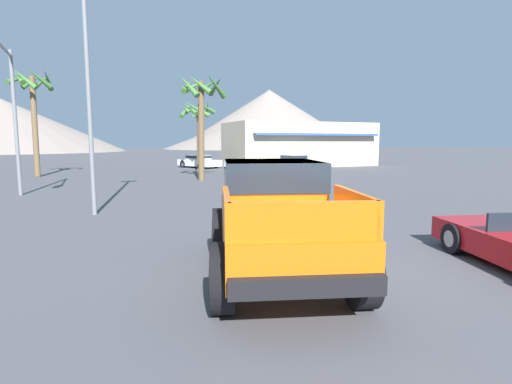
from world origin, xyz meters
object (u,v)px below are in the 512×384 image
Objects in this scene: traffic_light_main at (5,89)px; street_lamp_post at (87,54)px; orange_pickup_truck at (275,210)px; parked_car_white at (199,161)px; palm_tree_leaning at (197,118)px; parked_car_silver at (294,162)px; palm_tree_tall at (202,101)px; palm_tree_short at (33,96)px.

traffic_light_main is 5.56m from street_lamp_post.
orange_pickup_truck reaches higher than parked_car_white.
street_lamp_post is at bearing -113.88° from palm_tree_leaning.
palm_tree_tall reaches higher than parked_car_silver.
orange_pickup_truck is 0.82× the size of palm_tree_tall.
palm_tree_leaning is at bearing 78.39° from palm_tree_tall.
orange_pickup_truck is 0.83× the size of traffic_light_main.
orange_pickup_truck is 13.73m from traffic_light_main.
orange_pickup_truck is at bearing 26.97° from traffic_light_main.
palm_tree_tall is (-9.71, -6.85, 4.08)m from parked_car_silver.
parked_car_silver is at bearing 122.28° from traffic_light_main.
traffic_light_main is at bearing -87.78° from palm_tree_short.
street_lamp_post reaches higher than palm_tree_tall.
street_lamp_post reaches higher than parked_car_white.
street_lamp_post is at bearing -78.18° from palm_tree_short.
street_lamp_post is 1.36× the size of palm_tree_tall.
palm_tree_tall is at bearing -101.61° from palm_tree_leaning.
palm_tree_short reaches higher than parked_car_white.
palm_tree_short reaches higher than palm_tree_tall.
palm_tree_leaning is at bearing -106.05° from parked_car_silver.
palm_tree_leaning is (-8.15, 0.78, 3.56)m from parked_car_silver.
street_lamp_post is 1.53× the size of palm_tree_leaning.
palm_tree_leaning is (11.13, 0.67, -1.12)m from palm_tree_short.
palm_tree_leaning is (-1.19, -4.46, 3.61)m from parked_car_white.
street_lamp_post is (-8.85, -21.75, 4.43)m from parked_car_white.
street_lamp_post is at bearing -54.36° from parked_car_silver.
parked_car_white is 23.89m from street_lamp_post.
orange_pickup_truck is 8.79m from street_lamp_post.
parked_car_silver is 8.93m from palm_tree_leaning.
street_lamp_post is 16.99m from palm_tree_short.
traffic_light_main is (-6.05, 11.90, 3.23)m from orange_pickup_truck.
traffic_light_main reaches higher than orange_pickup_truck.
street_lamp_post is (3.02, -4.63, 0.67)m from traffic_light_main.
traffic_light_main is 0.99× the size of palm_tree_tall.
palm_tree_tall is at bearing -36.01° from palm_tree_short.
palm_tree_tall is at bearing 96.37° from orange_pickup_truck.
palm_tree_short is at bearing 101.82° from street_lamp_post.
palm_tree_short is at bearing -177.78° from traffic_light_main.
palm_tree_tall is at bearing 51.33° from parked_car_white.
orange_pickup_truck is 0.92× the size of palm_tree_leaning.
traffic_light_main is 12.04m from palm_tree_short.
orange_pickup_truck is at bearing -38.85° from parked_car_silver.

